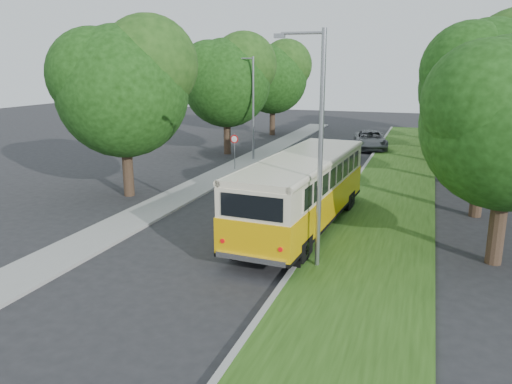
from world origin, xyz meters
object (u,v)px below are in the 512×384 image
(lamppost_far, at_px, (252,105))
(vintage_bus, at_px, (302,193))
(car_silver, at_px, (322,164))
(lamppost_near, at_px, (318,144))
(car_blue, at_px, (342,152))
(car_grey, at_px, (370,140))
(car_white, at_px, (333,165))

(lamppost_far, distance_m, vintage_bus, 16.61)
(lamppost_far, relative_size, car_silver, 1.69)
(lamppost_far, height_order, car_silver, lamppost_far)
(lamppost_near, xyz_separation_m, car_blue, (-2.54, 20.47, -3.71))
(car_blue, xyz_separation_m, car_grey, (1.34, 6.16, 0.11))
(car_blue, bearing_deg, car_grey, 81.84)
(lamppost_far, distance_m, car_blue, 7.50)
(vintage_bus, height_order, car_silver, vintage_bus)
(car_silver, bearing_deg, lamppost_far, 133.97)
(lamppost_far, height_order, car_grey, lamppost_far)
(vintage_bus, distance_m, car_grey, 22.77)
(lamppost_near, height_order, car_silver, lamppost_near)
(vintage_bus, relative_size, car_silver, 2.48)
(lamppost_near, xyz_separation_m, car_grey, (-1.21, 26.63, -3.60))
(car_blue, height_order, car_grey, car_grey)
(lamppost_far, xyz_separation_m, car_blue, (6.36, 1.97, -3.46))
(car_silver, height_order, car_grey, car_grey)
(vintage_bus, relative_size, car_grey, 1.98)
(lamppost_far, height_order, car_blue, lamppost_far)
(car_blue, distance_m, car_grey, 6.31)
(car_blue, bearing_deg, vintage_bus, -82.06)
(vintage_bus, height_order, car_grey, vintage_bus)
(car_white, xyz_separation_m, car_blue, (-0.25, 5.01, 0.04))
(lamppost_near, bearing_deg, car_blue, 97.08)
(car_white, height_order, car_grey, car_grey)
(lamppost_near, bearing_deg, vintage_bus, 110.25)
(lamppost_far, distance_m, car_grey, 11.69)
(lamppost_near, bearing_deg, car_grey, 92.59)
(vintage_bus, xyz_separation_m, car_silver, (-1.46, 11.18, -0.88))
(vintage_bus, bearing_deg, car_silver, 101.22)
(lamppost_near, relative_size, car_white, 2.14)
(car_blue, bearing_deg, car_silver, -89.52)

